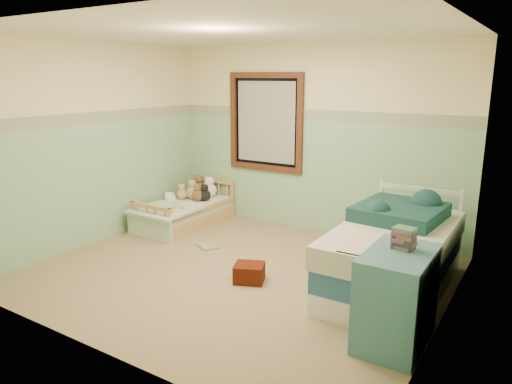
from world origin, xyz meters
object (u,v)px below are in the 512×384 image
Objects in this scene: toddler_bed_frame at (186,218)px; plush_floor_cream at (170,210)px; twin_bed_frame at (392,280)px; plush_floor_tan at (179,222)px; dresser at (396,298)px; red_pillow at (249,273)px; floor_book at (208,246)px.

plush_floor_cream reaches higher than toddler_bed_frame.
plush_floor_cream is 0.15× the size of twin_bed_frame.
plush_floor_tan is 0.34× the size of dresser.
plush_floor_cream is 3.56m from twin_bed_frame.
twin_bed_frame is at bearing 107.89° from dresser.
red_pillow is at bearing -155.88° from twin_bed_frame.
floor_book is (-2.31, -0.00, -0.10)m from twin_bed_frame.
floor_book is (0.84, -0.57, -0.08)m from toddler_bed_frame.
floor_book is at bearing -28.08° from plush_floor_cream.
plush_floor_cream is at bearing 142.48° from plush_floor_tan.
dresser is (3.45, -1.50, 0.29)m from toddler_bed_frame.
toddler_bed_frame is 1.02m from floor_book.
plush_floor_cream is at bearing 157.62° from dresser.
twin_bed_frame is (3.14, -0.57, 0.02)m from toddler_bed_frame.
plush_floor_tan is (0.13, -0.30, 0.04)m from toddler_bed_frame.
dresser reaches higher than plush_floor_tan.
red_pillow is at bearing -0.66° from floor_book.
floor_book is at bearing -179.90° from twin_bed_frame.
plush_floor_tan is 1.91m from red_pillow.
plush_floor_cream is 2.51m from red_pillow.
dresser reaches higher than red_pillow.
plush_floor_tan is at bearing -37.52° from plush_floor_cream.
floor_book is (0.71, -0.27, -0.12)m from plush_floor_tan.
dresser reaches higher than floor_book.
twin_bed_frame is 2.45× the size of dresser.
dresser is 1.67m from red_pillow.
plush_floor_tan reaches higher than red_pillow.
dresser is 2.86× the size of floor_book.
twin_bed_frame is 6.22× the size of red_pillow.
dresser is (3.80, -1.57, 0.24)m from plush_floor_cream.
dresser is (3.32, -1.20, 0.25)m from plush_floor_tan.
plush_floor_tan is 0.14× the size of twin_bed_frame.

